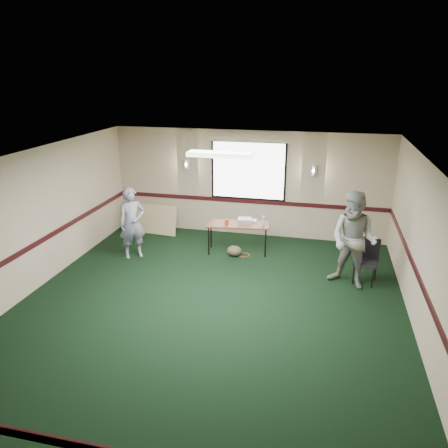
% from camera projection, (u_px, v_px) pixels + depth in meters
% --- Properties ---
extents(ground, '(8.00, 8.00, 0.00)m').
position_uv_depth(ground, '(208.00, 310.00, 7.85)').
color(ground, black).
rests_on(ground, ground).
extents(room_shell, '(8.00, 8.02, 8.00)m').
position_uv_depth(room_shell, '(233.00, 195.00, 9.27)').
color(room_shell, tan).
rests_on(room_shell, ground).
extents(folding_table, '(1.49, 0.76, 0.71)m').
position_uv_depth(folding_table, '(238.00, 226.00, 10.15)').
color(folding_table, '#522817').
rests_on(folding_table, ground).
extents(projector, '(0.35, 0.31, 0.11)m').
position_uv_depth(projector, '(245.00, 221.00, 10.17)').
color(projector, '#96969E').
rests_on(projector, folding_table).
extents(game_console, '(0.20, 0.17, 0.05)m').
position_uv_depth(game_console, '(253.00, 221.00, 10.26)').
color(game_console, white).
rests_on(game_console, folding_table).
extents(red_cup, '(0.08, 0.08, 0.13)m').
position_uv_depth(red_cup, '(226.00, 222.00, 10.04)').
color(red_cup, '#B52A0C').
rests_on(red_cup, folding_table).
extents(water_bottle, '(0.06, 0.06, 0.21)m').
position_uv_depth(water_bottle, '(263.00, 221.00, 10.01)').
color(water_bottle, '#7DA8CD').
rests_on(water_bottle, folding_table).
extents(duffel_bag, '(0.37, 0.29, 0.25)m').
position_uv_depth(duffel_bag, '(234.00, 251.00, 10.11)').
color(duffel_bag, '#4C422B').
rests_on(duffel_bag, ground).
extents(cable_coil, '(0.29, 0.29, 0.01)m').
position_uv_depth(cable_coil, '(244.00, 255.00, 10.19)').
color(cable_coil, '#B84617').
rests_on(cable_coil, ground).
extents(folded_table, '(1.52, 0.36, 0.77)m').
position_uv_depth(folded_table, '(150.00, 219.00, 11.48)').
color(folded_table, tan).
rests_on(folded_table, ground).
extents(conference_chair, '(0.53, 0.54, 0.89)m').
position_uv_depth(conference_chair, '(367.00, 257.00, 8.80)').
color(conference_chair, black).
rests_on(conference_chair, ground).
extents(person_left, '(0.71, 0.67, 1.63)m').
position_uv_depth(person_left, '(132.00, 223.00, 9.86)').
color(person_left, '#425191').
rests_on(person_left, ground).
extents(person_right, '(1.16, 1.06, 1.93)m').
position_uv_depth(person_right, '(354.00, 240.00, 8.44)').
color(person_right, '#697DA3').
rests_on(person_right, ground).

